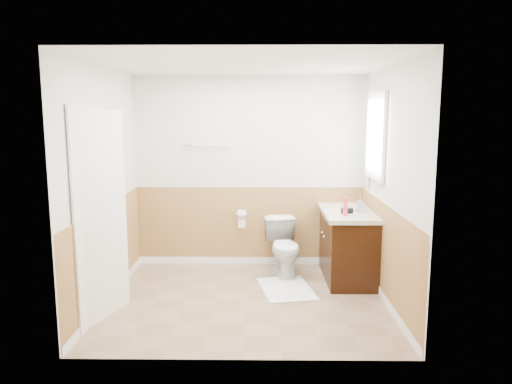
{
  "coord_description": "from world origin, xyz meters",
  "views": [
    {
      "loc": [
        0.16,
        -4.99,
        1.99
      ],
      "look_at": [
        0.1,
        0.25,
        1.15
      ],
      "focal_mm": 33.84,
      "sensor_mm": 36.0,
      "label": 1
    }
  ],
  "objects_px": {
    "soap_dispenser": "(360,204)",
    "vanity_cabinet": "(348,247)",
    "toilet": "(284,247)",
    "bath_mat": "(286,289)",
    "lotion_bottle": "(345,207)"
  },
  "relations": [
    {
      "from": "soap_dispenser",
      "to": "vanity_cabinet",
      "type": "bearing_deg",
      "value": 146.28
    },
    {
      "from": "toilet",
      "to": "soap_dispenser",
      "type": "distance_m",
      "value": 1.08
    },
    {
      "from": "bath_mat",
      "to": "lotion_bottle",
      "type": "bearing_deg",
      "value": 7.59
    },
    {
      "from": "vanity_cabinet",
      "to": "lotion_bottle",
      "type": "bearing_deg",
      "value": -106.86
    },
    {
      "from": "toilet",
      "to": "bath_mat",
      "type": "bearing_deg",
      "value": -100.72
    },
    {
      "from": "toilet",
      "to": "bath_mat",
      "type": "xyz_separation_m",
      "value": [
        0.0,
        -0.55,
        -0.34
      ]
    },
    {
      "from": "bath_mat",
      "to": "toilet",
      "type": "bearing_deg",
      "value": 90.0
    },
    {
      "from": "toilet",
      "to": "soap_dispenser",
      "type": "height_order",
      "value": "soap_dispenser"
    },
    {
      "from": "lotion_bottle",
      "to": "vanity_cabinet",
      "type": "bearing_deg",
      "value": 73.14
    },
    {
      "from": "toilet",
      "to": "vanity_cabinet",
      "type": "height_order",
      "value": "vanity_cabinet"
    },
    {
      "from": "bath_mat",
      "to": "lotion_bottle",
      "type": "distance_m",
      "value": 1.16
    },
    {
      "from": "bath_mat",
      "to": "vanity_cabinet",
      "type": "relative_size",
      "value": 0.73
    },
    {
      "from": "lotion_bottle",
      "to": "soap_dispenser",
      "type": "distance_m",
      "value": 0.33
    },
    {
      "from": "toilet",
      "to": "lotion_bottle",
      "type": "distance_m",
      "value": 1.01
    },
    {
      "from": "lotion_bottle",
      "to": "soap_dispenser",
      "type": "xyz_separation_m",
      "value": [
        0.22,
        0.25,
        -0.02
      ]
    }
  ]
}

